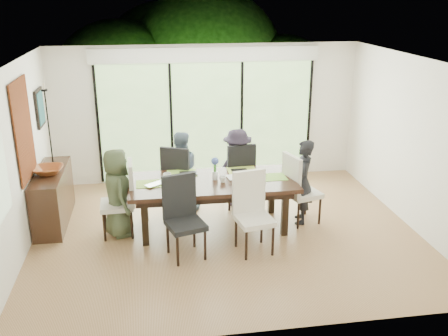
{
  "coord_description": "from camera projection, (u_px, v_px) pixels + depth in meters",
  "views": [
    {
      "loc": [
        -1.14,
        -7.08,
        3.64
      ],
      "look_at": [
        0.0,
        0.25,
        1.0
      ],
      "focal_mm": 40.0,
      "sensor_mm": 36.0,
      "label": 1
    }
  ],
  "objects": [
    {
      "name": "table_leg_br",
      "position": [
        271.0,
        192.0,
        8.57
      ],
      "size": [
        0.1,
        0.1,
        0.75
      ],
      "primitive_type": "cube",
      "color": "black",
      "rests_on": "floor"
    },
    {
      "name": "art_canvas",
      "position": [
        41.0,
        108.0,
        8.54
      ],
      "size": [
        0.01,
        0.45,
        0.55
      ],
      "primitive_type": "cube",
      "color": "#18464C",
      "rests_on": "wall_left"
    },
    {
      "name": "placemat_far_l",
      "position": [
        182.0,
        173.0,
        8.17
      ],
      "size": [
        0.48,
        0.35,
        0.01
      ],
      "primitive_type": "cube",
      "color": "#93C747",
      "rests_on": "table_top"
    },
    {
      "name": "table_top",
      "position": [
        212.0,
        182.0,
        7.87
      ],
      "size": [
        2.62,
        1.2,
        0.07
      ],
      "primitive_type": "cube",
      "color": "black",
      "rests_on": "floor"
    },
    {
      "name": "foliage_left",
      "position": [
        119.0,
        87.0,
        12.07
      ],
      "size": [
        3.2,
        3.2,
        3.2
      ],
      "primitive_type": "sphere",
      "color": "#14380F",
      "rests_on": "ground"
    },
    {
      "name": "chair_near_left",
      "position": [
        186.0,
        219.0,
        7.05
      ],
      "size": [
        0.62,
        0.62,
        1.2
      ],
      "primitive_type": null,
      "rotation": [
        0.0,
        0.0,
        0.28
      ],
      "color": "black",
      "rests_on": "floor"
    },
    {
      "name": "candlestick_base",
      "position": [
        53.0,
        163.0,
        8.36
      ],
      "size": [
        0.1,
        0.1,
        0.04
      ],
      "primitive_type": "cylinder",
      "color": "black",
      "rests_on": "sideboard"
    },
    {
      "name": "chair_left_end",
      "position": [
        117.0,
        199.0,
        7.72
      ],
      "size": [
        0.52,
        0.52,
        1.2
      ],
      "primitive_type": null,
      "rotation": [
        0.0,
        0.0,
        -1.53
      ],
      "color": "beige",
      "rests_on": "floor"
    },
    {
      "name": "wall_right",
      "position": [
        412.0,
        143.0,
        7.96
      ],
      "size": [
        0.02,
        5.0,
        2.7
      ],
      "primitive_type": "cube",
      "color": "beige",
      "rests_on": "floor"
    },
    {
      "name": "chair_right_end",
      "position": [
        303.0,
        188.0,
        8.15
      ],
      "size": [
        0.62,
        0.62,
        1.2
      ],
      "primitive_type": null,
      "rotation": [
        0.0,
        0.0,
        1.84
      ],
      "color": "silver",
      "rests_on": "floor"
    },
    {
      "name": "cup_b",
      "position": [
        223.0,
        179.0,
        7.77
      ],
      "size": [
        0.15,
        0.15,
        0.1
      ],
      "primitive_type": "imported",
      "rotation": [
        0.0,
        0.0,
        2.46
      ],
      "color": "white",
      "rests_on": "table_top"
    },
    {
      "name": "placemat_left",
      "position": [
        152.0,
        184.0,
        7.72
      ],
      "size": [
        0.48,
        0.35,
        0.01
      ],
      "primitive_type": "cube",
      "color": "#8AB440",
      "rests_on": "table_top"
    },
    {
      "name": "table_leg_fl",
      "position": [
        145.0,
        222.0,
        7.45
      ],
      "size": [
        0.1,
        0.1,
        0.75
      ],
      "primitive_type": "cube",
      "color": "black",
      "rests_on": "floor"
    },
    {
      "name": "hyacinth_stems",
      "position": [
        215.0,
        168.0,
        7.85
      ],
      "size": [
        0.04,
        0.04,
        0.17
      ],
      "primitive_type": "cylinder",
      "color": "#337226",
      "rests_on": "table_top"
    },
    {
      "name": "person_far_left",
      "position": [
        180.0,
        171.0,
        8.61
      ],
      "size": [
        0.67,
        0.43,
        1.41
      ],
      "primitive_type": "imported",
      "rotation": [
        0.0,
        0.0,
        3.18
      ],
      "color": "slate",
      "rests_on": "floor"
    },
    {
      "name": "person_left_end",
      "position": [
        117.0,
        193.0,
        7.68
      ],
      "size": [
        0.56,
        0.74,
        1.41
      ],
      "primitive_type": "imported",
      "rotation": [
        0.0,
        0.0,
        1.82
      ],
      "color": "#414C33",
      "rests_on": "floor"
    },
    {
      "name": "book",
      "position": [
        227.0,
        178.0,
        7.94
      ],
      "size": [
        0.21,
        0.27,
        0.02
      ],
      "primitive_type": "imported",
      "rotation": [
        0.0,
        0.0,
        0.15
      ],
      "color": "white",
      "rests_on": "table_top"
    },
    {
      "name": "mullion_c",
      "position": [
        242.0,
        120.0,
        9.96
      ],
      "size": [
        0.05,
        0.04,
        2.3
      ],
      "primitive_type": "cube",
      "color": "black",
      "rests_on": "wall_back"
    },
    {
      "name": "chair_far_right",
      "position": [
        237.0,
        173.0,
        8.8
      ],
      "size": [
        0.57,
        0.57,
        1.2
      ],
      "primitive_type": null,
      "rotation": [
        0.0,
        0.0,
        3.29
      ],
      "color": "black",
      "rests_on": "floor"
    },
    {
      "name": "sideboard",
      "position": [
        53.0,
        197.0,
        8.19
      ],
      "size": [
        0.45,
        1.58,
        0.89
      ],
      "primitive_type": "cube",
      "color": "black",
      "rests_on": "floor"
    },
    {
      "name": "floor",
      "position": [
        226.0,
        232.0,
        7.98
      ],
      "size": [
        6.0,
        5.0,
        0.01
      ],
      "primitive_type": "cube",
      "color": "brown",
      "rests_on": "ground"
    },
    {
      "name": "chair_near_right",
      "position": [
        255.0,
        214.0,
        7.2
      ],
      "size": [
        0.58,
        0.58,
        1.2
      ],
      "primitive_type": null,
      "rotation": [
        0.0,
        0.0,
        0.18
      ],
      "color": "white",
      "rests_on": "floor"
    },
    {
      "name": "wall_front",
      "position": [
        265.0,
        224.0,
        5.18
      ],
      "size": [
        6.0,
        0.02,
        2.7
      ],
      "primitive_type": "cube",
      "color": "silver",
      "rests_on": "floor"
    },
    {
      "name": "placemat_far_r",
      "position": [
        242.0,
        170.0,
        8.31
      ],
      "size": [
        0.48,
        0.35,
        0.01
      ],
      "primitive_type": "cube",
      "color": "#9BB23F",
      "rests_on": "table_top"
    },
    {
      "name": "ceiling",
      "position": [
        227.0,
        61.0,
        7.07
      ],
      "size": [
        6.0,
        5.0,
        0.01
      ],
      "primitive_type": "cube",
      "color": "white",
      "rests_on": "wall_back"
    },
    {
      "name": "tapestry",
      "position": [
        24.0,
        130.0,
        7.35
      ],
      "size": [
        0.02,
        1.0,
        1.5
      ],
      "primitive_type": "cube",
      "color": "maroon",
      "rests_on": "wall_left"
    },
    {
      "name": "table_apron",
      "position": [
        212.0,
        188.0,
        7.9
      ],
      "size": [
        2.4,
        0.98,
        0.11
      ],
      "primitive_type": "cube",
      "color": "black",
      "rests_on": "floor"
    },
    {
      "name": "papers",
      "position": [
        256.0,
        179.0,
        7.91
      ],
      "size": [
        0.33,
        0.24,
        0.0
      ],
      "primitive_type": "cube",
      "color": "white",
      "rests_on": "table_top"
    },
    {
      "name": "wall_left",
      "position": [
        18.0,
        162.0,
        7.08
      ],
      "size": [
        0.02,
        5.0,
        2.7
      ],
      "primitive_type": "cube",
      "color": "white",
      "rests_on": "floor"
    },
    {
      "name": "mullion_d",
      "position": [
        309.0,
        118.0,
        10.16
      ],
      "size": [
        0.05,
        0.04,
        2.3
      ],
      "primitive_type": "cube",
      "color": "black",
      "rests_on": "wall_back"
    },
    {
      "name": "laptop",
      "position": [
        158.0,
        185.0,
        7.64
      ],
      "size": [
        0.43,
        0.4,
        0.03
      ],
      "primitive_type": "imported",
      "rotation": [
        0.0,
        0.0,
        0.63
      ],
      "color": "silver",
      "rests_on": "table_top"
    },
    {
      "name": "platter_snacks",
      "position": [
        179.0,
        187.0,
        7.49
      ],
      "size": [
        0.22,
        0.22,
        0.02
      ],
      "primitive_type": "cube",
      "color": "orange",
      "rests_on": "table_top"
    },
    {
      "name": "blinds_header",
      "position": [
        206.0,
        55.0,
        9.42
      ],
      "size": [
        4.4,
        0.06,
        0.28
      ],
      "primitive_type": "cube",
      "color": "white",
      "rests_on": "wall_back"
    },
    {
      "name": "mullion_b",
      "position": [
        171.0,
        123.0,
        9.76
      ],
      "size": [
        0.05,
        0.04,
        2.3
      ],
      "primitive_type": "cube",
      "color": "black",
      "rests_on": "wall_back"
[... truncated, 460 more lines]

